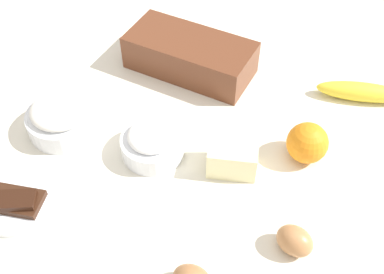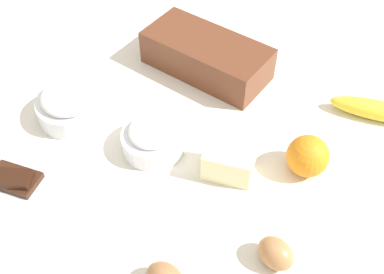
{
  "view_description": "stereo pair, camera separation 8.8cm",
  "coord_description": "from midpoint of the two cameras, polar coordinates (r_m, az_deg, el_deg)",
  "views": [
    {
      "loc": [
        0.25,
        -0.54,
        0.7
      ],
      "look_at": [
        0.0,
        0.0,
        0.04
      ],
      "focal_mm": 44.02,
      "sensor_mm": 36.0,
      "label": 1
    },
    {
      "loc": [
        0.33,
        -0.49,
        0.7
      ],
      "look_at": [
        0.0,
        0.0,
        0.04
      ],
      "focal_mm": 44.02,
      "sensor_mm": 36.0,
      "label": 2
    }
  ],
  "objects": [
    {
      "name": "orange_fruit",
      "position": [
        0.89,
        11.07,
        -0.87
      ],
      "size": [
        0.08,
        0.08,
        0.08
      ],
      "primitive_type": "sphere",
      "color": "orange",
      "rests_on": "ground_plane"
    },
    {
      "name": "banana",
      "position": [
        1.05,
        17.63,
        5.12
      ],
      "size": [
        0.19,
        0.09,
        0.04
      ],
      "primitive_type": "ellipsoid",
      "rotation": [
        0.0,
        0.0,
        0.27
      ],
      "color": "yellow",
      "rests_on": "ground_plane"
    },
    {
      "name": "ground_plane",
      "position": [
        0.92,
        -2.74,
        -2.23
      ],
      "size": [
        2.4,
        2.4,
        0.02
      ],
      "primitive_type": "cube",
      "color": "silver"
    },
    {
      "name": "loaf_pan",
      "position": [
        1.06,
        -2.65,
        9.84
      ],
      "size": [
        0.28,
        0.14,
        0.08
      ],
      "rotation": [
        0.0,
        0.0,
        -0.04
      ],
      "color": "brown",
      "rests_on": "ground_plane"
    },
    {
      "name": "flour_bowl",
      "position": [
        0.97,
        -18.07,
        2.2
      ],
      "size": [
        0.14,
        0.14,
        0.07
      ],
      "color": "white",
      "rests_on": "ground_plane"
    },
    {
      "name": "butter_block",
      "position": [
        0.86,
        2.02,
        -2.66
      ],
      "size": [
        0.11,
        0.09,
        0.06
      ],
      "primitive_type": "cube",
      "rotation": [
        0.0,
        0.0,
        0.3
      ],
      "color": "#F4EDB2",
      "rests_on": "ground_plane"
    },
    {
      "name": "egg_near_butter",
      "position": [
        0.78,
        9.13,
        -12.51
      ],
      "size": [
        0.07,
        0.06,
        0.05
      ],
      "primitive_type": "ellipsoid",
      "rotation": [
        0.0,
        1.57,
        2.92
      ],
      "color": "#B57A4A",
      "rests_on": "ground_plane"
    },
    {
      "name": "sugar_bowl",
      "position": [
        0.9,
        -7.65,
        -0.77
      ],
      "size": [
        0.12,
        0.12,
        0.06
      ],
      "color": "white",
      "rests_on": "ground_plane"
    },
    {
      "name": "chocolate_plate",
      "position": [
        0.9,
        -23.09,
        -7.55
      ],
      "size": [
        0.13,
        0.13,
        0.03
      ],
      "color": "white",
      "rests_on": "ground_plane"
    }
  ]
}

